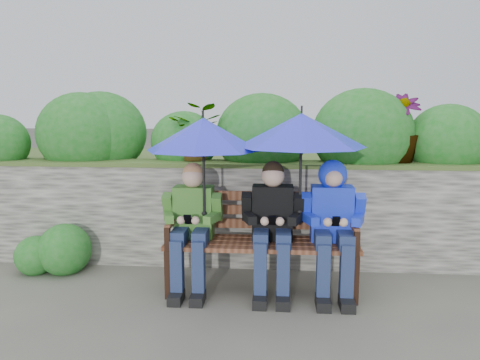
# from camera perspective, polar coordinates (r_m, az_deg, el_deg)

# --- Properties ---
(ground) EXTENTS (60.00, 60.00, 0.00)m
(ground) POSITION_cam_1_polar(r_m,az_deg,el_deg) (4.14, -0.11, -13.33)
(ground) COLOR #53544A
(ground) RESTS_ON ground
(garden_backdrop) EXTENTS (8.01, 2.85, 1.90)m
(garden_backdrop) POSITION_cam_1_polar(r_m,az_deg,el_deg) (5.46, 0.22, -0.43)
(garden_backdrop) COLOR #514F49
(garden_backdrop) RESTS_ON ground
(park_bench) EXTENTS (1.62, 0.47, 0.85)m
(park_bench) POSITION_cam_1_polar(r_m,az_deg,el_deg) (4.03, 2.66, -6.63)
(park_bench) COLOR black
(park_bench) RESTS_ON ground
(boy_left) EXTENTS (0.50, 0.58, 1.10)m
(boy_left) POSITION_cam_1_polar(r_m,az_deg,el_deg) (3.99, -5.88, -5.01)
(boy_left) COLOR #42832A
(boy_left) RESTS_ON ground
(boy_middle) EXTENTS (0.52, 0.60, 1.12)m
(boy_middle) POSITION_cam_1_polar(r_m,az_deg,el_deg) (3.93, 3.97, -5.10)
(boy_middle) COLOR black
(boy_middle) RESTS_ON ground
(boy_right) EXTENTS (0.52, 0.63, 1.13)m
(boy_right) POSITION_cam_1_polar(r_m,az_deg,el_deg) (3.95, 11.25, -4.44)
(boy_right) COLOR #2030CF
(boy_right) RESTS_ON ground
(umbrella_left) EXTENTS (0.95, 0.95, 0.88)m
(umbrella_left) POSITION_cam_1_polar(r_m,az_deg,el_deg) (3.85, -4.49, 5.58)
(umbrella_left) COLOR #242BEA
(umbrella_left) RESTS_ON ground
(umbrella_right) EXTENTS (1.06, 1.06, 0.90)m
(umbrella_right) POSITION_cam_1_polar(r_m,az_deg,el_deg) (3.84, 7.49, 6.04)
(umbrella_right) COLOR #242BEA
(umbrella_right) RESTS_ON ground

